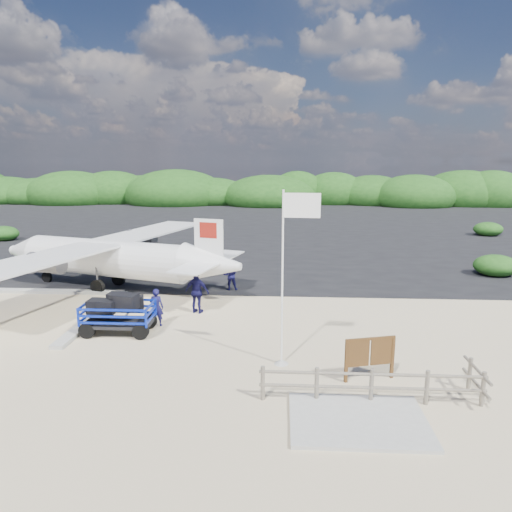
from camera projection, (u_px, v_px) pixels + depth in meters
The scene contains 12 objects.
ground at pixel (192, 332), 17.89m from camera, with size 160.00×160.00×0.00m, color beige.
asphalt_apron at pixel (248, 226), 47.21m from camera, with size 90.00×50.00×0.04m, color #B2B2B2, non-canonical shape.
walkway_pad at pixel (358, 422), 11.71m from camera, with size 3.50×2.50×0.10m, color #B2B2B2, non-canonical shape.
vegetation_band at pixel (260, 204), 71.65m from camera, with size 124.00×8.00×4.40m, color #B2B2B2, non-canonical shape.
fence at pixel (370, 403), 12.66m from camera, with size 6.40×2.00×1.10m, color #B2B2B2, non-canonical shape.
baggage_cart at pixel (120, 333), 17.79m from camera, with size 2.88×1.65×1.44m, color #0B24AE, non-canonical shape.
flagpole at pixel (281, 364), 15.10m from camera, with size 1.15×0.48×5.73m, color white, non-canonical shape.
signboard at pixel (368, 380), 13.99m from camera, with size 1.71×0.16×1.40m, color #573819, non-canonical shape.
crew_a at pixel (157, 307), 18.47m from camera, with size 0.57×0.37×1.55m, color #121141.
crew_b at pixel (230, 275), 23.61m from camera, with size 0.78×0.61×1.60m, color #121141.
crew_c at pixel (197, 292), 19.99m from camera, with size 1.13×0.47×1.93m, color #121141.
aircraft_large at pixel (442, 242), 38.08m from camera, with size 16.76×16.76×5.03m, color #B2B2B2, non-canonical shape.
Camera 1 is at (3.49, -16.73, 6.57)m, focal length 32.00 mm.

